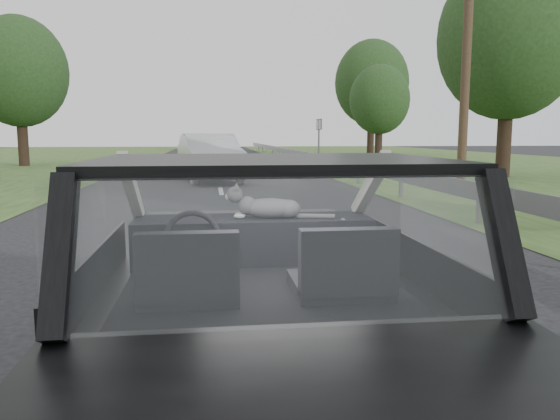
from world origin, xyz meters
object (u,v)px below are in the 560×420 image
object	(u,v)px
other_car	(210,157)
subject_car	(262,281)
highway_sign	(319,141)
utility_pole	(467,51)
cat	(270,207)

from	to	relation	value
other_car	subject_car	bearing A→B (deg)	-98.56
highway_sign	utility_pole	xyz separation A→B (m)	(1.10, -14.69, 2.61)
cat	other_car	xyz separation A→B (m)	(-0.39, 15.14, -0.28)
other_car	highway_sign	xyz separation A→B (m)	(5.84, 10.38, 0.40)
utility_pole	highway_sign	bearing A→B (deg)	94.29
subject_car	utility_pole	world-z (taller)	utility_pole
subject_car	cat	bearing A→B (deg)	79.18
subject_car	other_car	xyz separation A→B (m)	(-0.28, 15.72, 0.07)
highway_sign	cat	bearing A→B (deg)	-107.10
other_car	cat	bearing A→B (deg)	-98.10
subject_car	utility_pole	size ratio (longest dim) A/B	0.53
cat	subject_car	bearing A→B (deg)	-93.09
highway_sign	other_car	bearing A→B (deg)	-124.43
cat	utility_pole	xyz separation A→B (m)	(6.55, 10.84, 2.73)
subject_car	highway_sign	world-z (taller)	highway_sign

